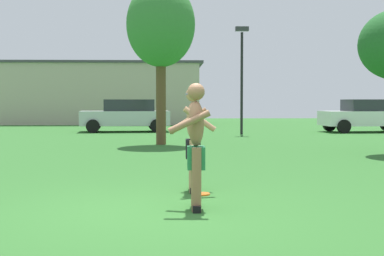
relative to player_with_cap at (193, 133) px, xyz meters
The scene contains 9 objects.
ground_plane 2.01m from the player_with_cap, 108.77° to the right, with size 80.00×80.00×0.00m, color #2D6628.
player_with_cap is the anchor object (origin of this frame).
player_in_green 1.50m from the player_with_cap, 91.13° to the right, with size 0.59×0.66×1.74m.
frisbee 1.03m from the player_with_cap, 74.85° to the right, with size 0.28×0.28×0.03m, color orange.
car_white_near_post 19.26m from the player_with_cap, 61.74° to the left, with size 4.44×2.32×1.58m.
car_silver_mid_lot 17.86m from the player_with_cap, 98.40° to the left, with size 4.45×2.35×1.58m.
lamp_post 15.84m from the player_with_cap, 79.74° to the left, with size 0.60×0.24×4.84m.
outbuilding_behind_lot 28.08m from the player_with_cap, 100.55° to the left, with size 13.54×5.17×4.06m.
tree_left_field 10.27m from the player_with_cap, 94.29° to the left, with size 2.36×2.36×5.58m.
Camera 1 is at (0.22, -7.27, 1.49)m, focal length 50.72 mm.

